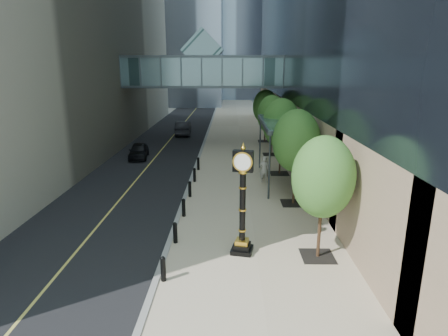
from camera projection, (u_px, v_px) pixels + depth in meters
The scene contains 12 objects.
ground at pixel (235, 298), 13.27m from camera, with size 320.00×320.00×0.00m, color gray.
road at pixel (181, 126), 52.00m from camera, with size 8.00×180.00×0.02m, color black.
sidewalk at pixel (239, 126), 51.87m from camera, with size 8.00×180.00×0.06m, color #BEAF92.
curb at pixel (210, 126), 51.93m from camera, with size 0.25×180.00×0.07m, color gray.
skywalk at pixel (203, 70), 38.35m from camera, with size 17.00×4.20×5.80m.
entrance_canopy at pixel (284, 124), 25.64m from camera, with size 3.00×8.00×4.38m.
bollard_row at pixel (187, 198), 21.87m from camera, with size 0.20×16.20×0.90m.
street_trees at pixel (281, 124), 27.99m from camera, with size 2.78×28.64×5.72m.
street_clock at pixel (242, 208), 15.94m from camera, with size 1.06×1.06×4.78m.
pedestrian at pixel (264, 169), 26.27m from camera, with size 0.69×0.45×1.89m, color #B5AFA5.
car_near at pixel (139, 151), 33.58m from camera, with size 1.57×3.91×1.33m, color black.
car_far at pixel (183, 128), 45.27m from camera, with size 1.73×4.97×1.64m, color black.
Camera 1 is at (-0.19, -11.62, 7.92)m, focal length 30.00 mm.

